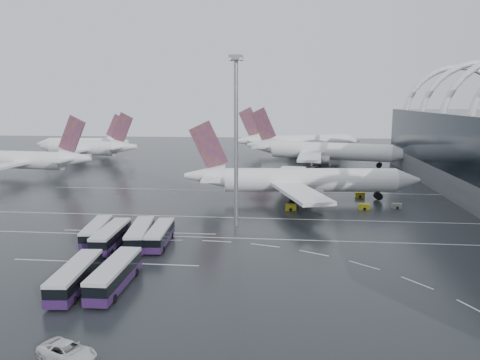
# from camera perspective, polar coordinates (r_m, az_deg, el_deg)

# --- Properties ---
(ground) EXTENTS (420.00, 420.00, 0.00)m
(ground) POSITION_cam_1_polar(r_m,az_deg,el_deg) (82.66, 3.94, -6.81)
(ground) COLOR black
(ground) RESTS_ON ground
(lane_marking_near) EXTENTS (120.00, 0.25, 0.01)m
(lane_marking_near) POSITION_cam_1_polar(r_m,az_deg,el_deg) (80.74, 3.90, -7.21)
(lane_marking_near) COLOR silver
(lane_marking_near) RESTS_ON ground
(lane_marking_mid) EXTENTS (120.00, 0.25, 0.01)m
(lane_marking_mid) POSITION_cam_1_polar(r_m,az_deg,el_deg) (94.21, 4.18, -4.72)
(lane_marking_mid) COLOR silver
(lane_marking_mid) RESTS_ON ground
(lane_marking_far) EXTENTS (120.00, 0.25, 0.01)m
(lane_marking_far) POSITION_cam_1_polar(r_m,az_deg,el_deg) (121.51, 4.56, -1.40)
(lane_marking_far) COLOR silver
(lane_marking_far) RESTS_ON ground
(bus_bay_line_south) EXTENTS (28.00, 0.25, 0.01)m
(bus_bay_line_south) POSITION_cam_1_polar(r_m,az_deg,el_deg) (72.40, -16.14, -9.63)
(bus_bay_line_south) COLOR silver
(bus_bay_line_south) RESTS_ON ground
(bus_bay_line_north) EXTENTS (28.00, 0.25, 0.01)m
(bus_bay_line_north) POSITION_cam_1_polar(r_m,az_deg,el_deg) (86.71, -12.21, -6.21)
(bus_bay_line_north) COLOR silver
(bus_bay_line_north) RESTS_ON ground
(airliner_main) EXTENTS (55.56, 48.54, 18.81)m
(airliner_main) POSITION_cam_1_polar(r_m,az_deg,el_deg) (110.79, 7.08, -0.07)
(airliner_main) COLOR white
(airliner_main) RESTS_ON ground
(airliner_gate_b) EXTENTS (58.42, 51.81, 20.61)m
(airliner_gate_b) POSITION_cam_1_polar(r_m,az_deg,el_deg) (170.29, 9.93, 3.48)
(airliner_gate_b) COLOR white
(airliner_gate_b) RESTS_ON ground
(airliner_gate_c) EXTENTS (55.63, 50.69, 20.37)m
(airliner_gate_c) POSITION_cam_1_polar(r_m,az_deg,el_deg) (204.24, 7.01, 4.58)
(airliner_gate_c) COLOR white
(airliner_gate_c) RESTS_ON ground
(jet_remote_west) EXTENTS (43.59, 35.16, 18.96)m
(jet_remote_west) POSITION_cam_1_polar(r_m,az_deg,el_deg) (159.19, -24.27, 2.22)
(jet_remote_west) COLOR white
(jet_remote_west) RESTS_ON ground
(jet_remote_mid) EXTENTS (43.20, 34.94, 18.81)m
(jet_remote_mid) POSITION_cam_1_polar(r_m,az_deg,el_deg) (190.71, -17.96, 3.73)
(jet_remote_mid) COLOR white
(jet_remote_mid) RESTS_ON ground
(jet_remote_far) EXTENTS (39.89, 32.18, 17.35)m
(jet_remote_far) POSITION_cam_1_polar(r_m,az_deg,el_deg) (213.64, -18.41, 4.21)
(jet_remote_far) COLOR white
(jet_remote_far) RESTS_ON ground
(bus_row_near_a) EXTENTS (4.35, 12.32, 2.97)m
(bus_row_near_a) POSITION_cam_1_polar(r_m,az_deg,el_deg) (82.94, -17.07, -6.00)
(bus_row_near_a) COLOR #23143E
(bus_row_near_a) RESTS_ON ground
(bus_row_near_b) EXTENTS (3.52, 13.01, 3.17)m
(bus_row_near_b) POSITION_cam_1_polar(r_m,az_deg,el_deg) (79.08, -15.43, -6.61)
(bus_row_near_b) COLOR #23143E
(bus_row_near_b) RESTS_ON ground
(bus_row_near_c) EXTENTS (4.68, 13.23, 3.19)m
(bus_row_near_c) POSITION_cam_1_polar(r_m,az_deg,el_deg) (78.94, -12.09, -6.49)
(bus_row_near_c) COLOR #23143E
(bus_row_near_c) RESTS_ON ground
(bus_row_near_d) EXTENTS (3.50, 12.29, 2.99)m
(bus_row_near_d) POSITION_cam_1_polar(r_m,az_deg,el_deg) (78.47, -9.74, -6.60)
(bus_row_near_d) COLOR #23143E
(bus_row_near_d) RESTS_ON ground
(bus_row_far_b) EXTENTS (3.95, 13.14, 3.19)m
(bus_row_far_b) POSITION_cam_1_polar(r_m,az_deg,el_deg) (63.23, -19.44, -11.02)
(bus_row_far_b) COLOR #23143E
(bus_row_far_b) RESTS_ON ground
(bus_row_far_c) EXTENTS (3.33, 13.37, 3.28)m
(bus_row_far_c) POSITION_cam_1_polar(r_m,az_deg,el_deg) (62.29, -15.03, -11.06)
(bus_row_far_c) COLOR #23143E
(bus_row_far_c) RESTS_ON ground
(van_curve_a) EXTENTS (6.37, 4.58, 1.61)m
(van_curve_a) POSITION_cam_1_polar(r_m,az_deg,el_deg) (48.41, -20.32, -19.01)
(van_curve_a) COLOR silver
(van_curve_a) RESTS_ON ground
(floodlight_mast) EXTENTS (2.40, 2.40, 31.36)m
(floodlight_mast) POSITION_cam_1_polar(r_m,az_deg,el_deg) (85.59, -0.49, 7.21)
(floodlight_mast) COLOR gray
(floodlight_mast) RESTS_ON ground
(gse_cart_belly_a) EXTENTS (2.30, 1.36, 1.25)m
(gse_cart_belly_a) POSITION_cam_1_polar(r_m,az_deg,el_deg) (105.02, 14.90, -3.15)
(gse_cart_belly_a) COLOR #B2AA17
(gse_cart_belly_a) RESTS_ON ground
(gse_cart_belly_c) EXTENTS (2.35, 1.39, 1.28)m
(gse_cart_belly_c) POSITION_cam_1_polar(r_m,az_deg,el_deg) (101.54, 6.20, -3.31)
(gse_cart_belly_c) COLOR #B2AA17
(gse_cart_belly_c) RESTS_ON ground
(gse_cart_belly_d) EXTENTS (2.00, 1.18, 1.09)m
(gse_cart_belly_d) POSITION_cam_1_polar(r_m,az_deg,el_deg) (108.21, 18.59, -3.00)
(gse_cart_belly_d) COLOR slate
(gse_cart_belly_d) RESTS_ON ground
(gse_cart_belly_e) EXTENTS (2.22, 1.31, 1.21)m
(gse_cart_belly_e) POSITION_cam_1_polar(r_m,az_deg,el_deg) (117.78, 14.41, -1.75)
(gse_cart_belly_e) COLOR #B2AA17
(gse_cart_belly_e) RESTS_ON ground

